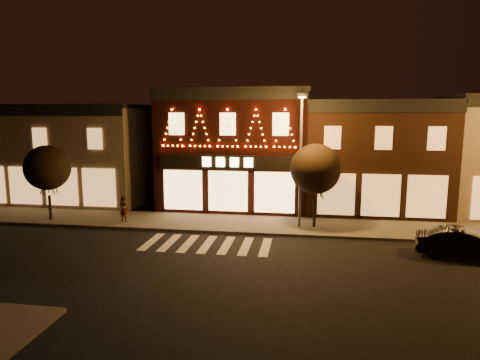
# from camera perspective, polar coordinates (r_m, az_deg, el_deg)

# --- Properties ---
(ground) EXTENTS (120.00, 120.00, 0.00)m
(ground) POSITION_cam_1_polar(r_m,az_deg,el_deg) (18.20, -7.39, -12.42)
(ground) COLOR black
(ground) RESTS_ON ground
(sidewalk_far) EXTENTS (44.00, 4.00, 0.15)m
(sidewalk_far) POSITION_cam_1_polar(r_m,az_deg,el_deg) (25.29, 2.06, -6.06)
(sidewalk_far) COLOR #47423D
(sidewalk_far) RESTS_ON ground
(building_left) EXTENTS (12.20, 8.28, 7.30)m
(building_left) POSITION_cam_1_polar(r_m,az_deg,el_deg) (35.24, -21.72, 3.48)
(building_left) COLOR #6C5F4D
(building_left) RESTS_ON ground
(building_pulp) EXTENTS (10.20, 8.34, 8.30)m
(building_pulp) POSITION_cam_1_polar(r_m,az_deg,el_deg) (30.73, -0.31, 4.35)
(building_pulp) COLOR black
(building_pulp) RESTS_ON ground
(building_right_a) EXTENTS (9.20, 8.28, 7.50)m
(building_right_a) POSITION_cam_1_polar(r_m,az_deg,el_deg) (30.76, 17.48, 3.19)
(building_right_a) COLOR #341D12
(building_right_a) RESTS_ON ground
(streetlamp_mid) EXTENTS (0.48, 1.73, 7.58)m
(streetlamp_mid) POSITION_cam_1_polar(r_m,az_deg,el_deg) (23.92, 8.26, 4.00)
(streetlamp_mid) COLOR #59595E
(streetlamp_mid) RESTS_ON sidewalk_far
(tree_left) EXTENTS (2.75, 2.75, 4.60)m
(tree_left) POSITION_cam_1_polar(r_m,az_deg,el_deg) (28.22, -24.69, 1.51)
(tree_left) COLOR black
(tree_left) RESTS_ON sidewalk_far
(tree_right) EXTENTS (2.88, 2.88, 4.82)m
(tree_right) POSITION_cam_1_polar(r_m,az_deg,el_deg) (24.31, 10.22, 1.48)
(tree_right) COLOR black
(tree_right) RESTS_ON sidewalk_far
(dark_sedan) EXTENTS (4.37, 2.29, 1.37)m
(dark_sedan) POSITION_cam_1_polar(r_m,az_deg,el_deg) (22.23, 28.10, -7.60)
(dark_sedan) COLOR black
(dark_sedan) RESTS_ON ground
(pedestrian) EXTENTS (0.65, 0.50, 1.57)m
(pedestrian) POSITION_cam_1_polar(r_m,az_deg,el_deg) (26.38, -15.51, -3.83)
(pedestrian) COLOR gray
(pedestrian) RESTS_ON sidewalk_far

